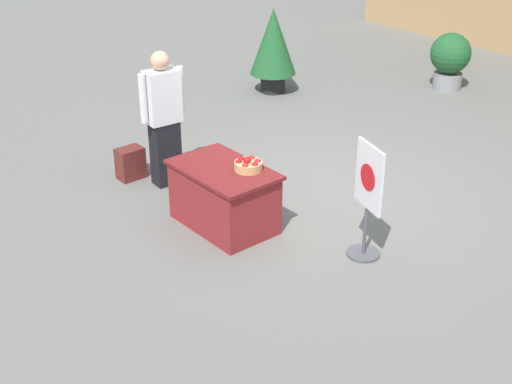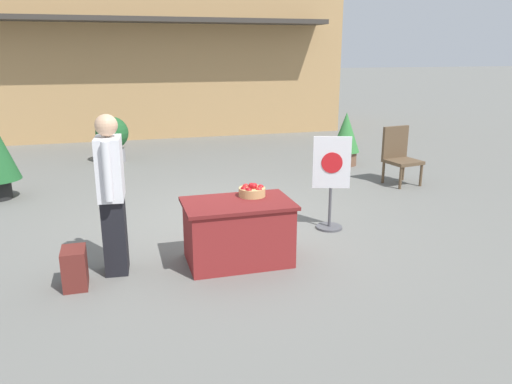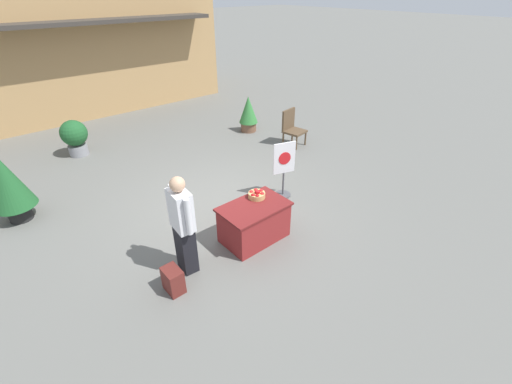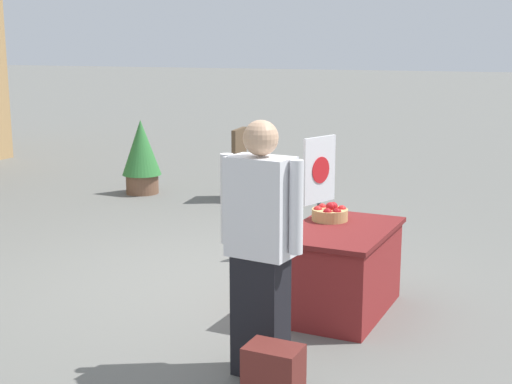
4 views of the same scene
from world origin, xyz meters
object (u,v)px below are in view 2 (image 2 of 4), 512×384
(apple_basket, at_px, (252,191))
(person_visitor, at_px, (112,194))
(patio_chair, at_px, (399,154))
(backpack, at_px, (75,268))
(poster_board, at_px, (331,181))
(display_table, at_px, (238,232))
(potted_plant_far_right, at_px, (346,137))
(potted_plant_near_right, at_px, (112,137))

(apple_basket, relative_size, person_visitor, 0.18)
(apple_basket, distance_m, patio_chair, 4.27)
(person_visitor, relative_size, patio_chair, 1.68)
(backpack, relative_size, poster_board, 0.33)
(poster_board, height_order, patio_chair, poster_board)
(display_table, distance_m, backpack, 1.79)
(person_visitor, relative_size, poster_board, 1.36)
(apple_basket, xyz_separation_m, potted_plant_far_right, (3.21, 4.14, -0.19))
(display_table, xyz_separation_m, apple_basket, (0.22, 0.18, 0.43))
(patio_chair, bearing_deg, person_visitor, -72.65)
(display_table, height_order, backpack, display_table)
(backpack, xyz_separation_m, poster_board, (3.26, 0.92, 0.46))
(display_table, relative_size, person_visitor, 0.71)
(patio_chair, distance_m, potted_plant_near_right, 6.04)
(apple_basket, xyz_separation_m, person_visitor, (-1.57, -0.07, 0.10))
(potted_plant_far_right, height_order, potted_plant_near_right, potted_plant_far_right)
(apple_basket, relative_size, potted_plant_near_right, 0.31)
(display_table, relative_size, apple_basket, 3.95)
(person_visitor, distance_m, poster_board, 2.91)
(patio_chair, bearing_deg, display_table, -63.67)
(display_table, bearing_deg, backpack, -174.42)
(backpack, xyz_separation_m, patio_chair, (5.47, 2.83, 0.35))
(apple_basket, distance_m, person_visitor, 1.58)
(person_visitor, height_order, potted_plant_near_right, person_visitor)
(backpack, bearing_deg, potted_plant_far_right, 40.83)
(patio_chair, relative_size, potted_plant_far_right, 0.93)
(apple_basket, height_order, potted_plant_near_right, potted_plant_near_right)
(apple_basket, xyz_separation_m, backpack, (-2.00, -0.35, -0.58))
(poster_board, bearing_deg, person_visitor, -59.17)
(apple_basket, xyz_separation_m, poster_board, (1.26, 0.57, -0.12))
(backpack, bearing_deg, display_table, 5.58)
(backpack, xyz_separation_m, potted_plant_far_right, (5.20, 4.50, 0.39))
(person_visitor, distance_m, potted_plant_far_right, 6.38)
(backpack, relative_size, potted_plant_far_right, 0.37)
(person_visitor, height_order, patio_chair, person_visitor)
(poster_board, height_order, potted_plant_far_right, poster_board)
(person_visitor, xyz_separation_m, patio_chair, (5.05, 2.55, -0.34))
(patio_chair, bearing_deg, potted_plant_near_right, -133.01)
(patio_chair, height_order, potted_plant_near_right, patio_chair)
(display_table, height_order, patio_chair, patio_chair)
(display_table, bearing_deg, patio_chair, 35.75)
(display_table, relative_size, poster_board, 0.96)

